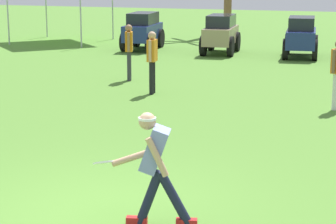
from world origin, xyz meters
name	(u,v)px	position (x,y,z in m)	size (l,w,h in m)	color
ground_plane	(94,214)	(0.00, 0.00, 0.00)	(80.00, 80.00, 0.00)	#528530
frisbee_thrower	(155,163)	(0.87, -0.11, 0.80)	(1.12, 0.47, 1.43)	#191E38
frisbee_in_flight	(104,162)	(0.17, -0.06, 0.73)	(0.38, 0.38, 0.11)	white
teammate_near_sideline	(129,47)	(-3.22, 9.57, 0.94)	(0.30, 0.49, 1.56)	#33333D
teammate_deep	(152,56)	(-1.96, 7.93, 0.94)	(0.23, 0.50, 1.56)	black
parked_car_slot_a	(143,30)	(-5.23, 16.22, 0.74)	(1.31, 2.41, 1.40)	navy
parked_car_slot_b	(221,33)	(-2.13, 15.99, 0.74)	(1.30, 2.41, 1.40)	#998466
parked_car_slot_c	(301,36)	(0.77, 15.89, 0.74)	(1.37, 2.43, 1.40)	navy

